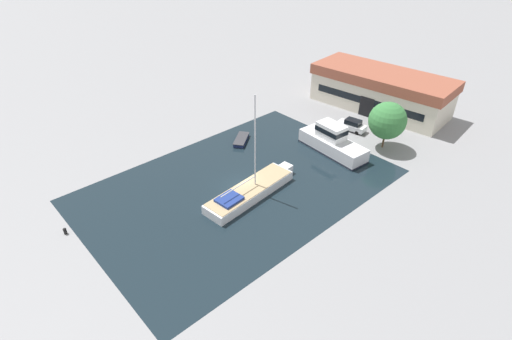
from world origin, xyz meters
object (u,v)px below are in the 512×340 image
parked_car (352,125)px  motor_cruiser (332,142)px  warehouse_building (381,90)px  quay_tree_near_building (387,121)px  sailboat_moored (251,190)px  small_dinghy (241,140)px

parked_car → motor_cruiser: bearing=-173.9°
warehouse_building → motor_cruiser: bearing=-83.3°
quay_tree_near_building → warehouse_building: bearing=126.1°
sailboat_moored → small_dinghy: (-10.42, 7.47, -0.36)m
warehouse_building → parked_car: size_ratio=5.09×
motor_cruiser → small_dinghy: 12.78m
quay_tree_near_building → sailboat_moored: sailboat_moored is taller
warehouse_building → motor_cruiser: size_ratio=2.23×
sailboat_moored → warehouse_building: bearing=91.7°
motor_cruiser → small_dinghy: (-10.37, -7.39, -1.15)m
warehouse_building → quay_tree_near_building: quay_tree_near_building is taller
parked_car → sailboat_moored: bearing=176.3°
motor_cruiser → small_dinghy: bearing=130.2°
quay_tree_near_building → parked_car: size_ratio=1.47×
parked_car → motor_cruiser: (1.91, -7.17, 0.59)m
warehouse_building → sailboat_moored: bearing=-89.0°
small_dinghy → motor_cruiser: bearing=-0.8°
warehouse_building → parked_car: 10.30m
quay_tree_near_building → parked_car: quay_tree_near_building is taller
sailboat_moored → small_dinghy: sailboat_moored is taller
warehouse_building → quay_tree_near_building: (7.91, -10.83, 0.97)m
quay_tree_near_building → sailboat_moored: bearing=-100.8°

